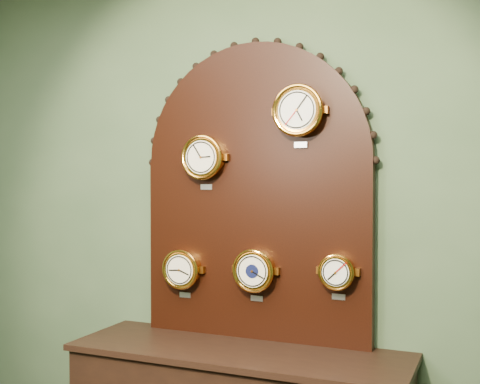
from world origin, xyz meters
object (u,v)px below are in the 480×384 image
at_px(roman_clock, 204,157).
at_px(hygrometer, 182,269).
at_px(arabic_clock, 299,111).
at_px(tide_clock, 337,272).
at_px(barometer, 254,270).
at_px(display_board, 255,182).

distance_m(roman_clock, hygrometer, 0.60).
xyz_separation_m(arabic_clock, tide_clock, (0.19, 0.00, -0.77)).
xyz_separation_m(arabic_clock, barometer, (-0.23, 0.00, -0.79)).
bearing_deg(tide_clock, hygrometer, -179.93).
bearing_deg(display_board, tide_clock, -8.40).
bearing_deg(hygrometer, display_board, 9.70).
bearing_deg(tide_clock, barometer, -179.81).
distance_m(display_board, tide_clock, 0.61).
xyz_separation_m(display_board, hygrometer, (-0.39, -0.07, -0.46)).
bearing_deg(tide_clock, arabic_clock, -179.38).
bearing_deg(arabic_clock, barometer, 179.83).
relative_size(arabic_clock, tide_clock, 1.34).
bearing_deg(display_board, barometer, -71.88).
distance_m(arabic_clock, hygrometer, 1.03).
height_order(arabic_clock, hygrometer, arabic_clock).
bearing_deg(roman_clock, arabic_clock, -0.06).
bearing_deg(arabic_clock, hygrometer, 179.90).
xyz_separation_m(roman_clock, tide_clock, (0.70, 0.00, -0.55)).
relative_size(display_board, tide_clock, 6.74).
distance_m(roman_clock, arabic_clock, 0.56).
relative_size(display_board, roman_clock, 5.41).
height_order(arabic_clock, tide_clock, arabic_clock).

